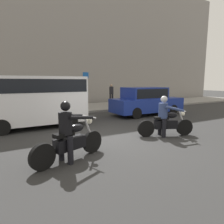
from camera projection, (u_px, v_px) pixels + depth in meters
ground_plane at (112, 137)px, 7.31m from camera, size 80.00×80.00×0.00m
sidewalk_slab at (58, 109)px, 14.20m from camera, size 40.00×4.40×0.14m
building_facade at (45, 34)px, 16.22m from camera, size 40.00×1.40×11.94m
motorcycle_with_rider_black_leather at (69, 137)px, 5.09m from camera, size 2.14×0.96×1.59m
motorcycle_with_rider_denim_blue at (165, 120)px, 7.43m from camera, size 2.08×1.00×1.55m
parked_sedan_cobalt_blue at (146, 101)px, 12.19m from camera, size 4.58×1.82×1.72m
parked_van_white at (34, 98)px, 8.81m from camera, size 4.41×1.96×2.30m
street_sign_post at (86, 86)px, 14.50m from camera, size 0.44×0.08×2.64m
pedestrian_bystander at (111, 93)px, 15.78m from camera, size 0.34×0.34×1.74m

